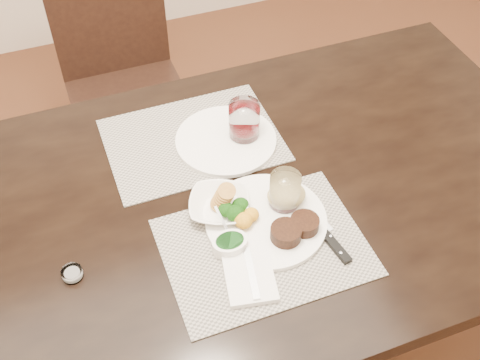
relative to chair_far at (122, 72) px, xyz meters
name	(u,v)px	position (x,y,z in m)	size (l,w,h in m)	color
ground_plane	(207,351)	(0.00, -0.93, -0.50)	(4.50, 4.50, 0.00)	#4F2B19
dining_table	(196,228)	(0.00, -0.93, 0.16)	(2.00, 1.00, 0.75)	black
chair_far	(122,72)	(0.00, 0.00, 0.00)	(0.42, 0.42, 0.90)	black
placemat_near	(264,247)	(0.11, -1.11, 0.25)	(0.46, 0.34, 0.00)	gray
placemat_far	(193,140)	(0.07, -0.70, 0.25)	(0.46, 0.34, 0.00)	gray
dinner_plate	(272,217)	(0.16, -1.04, 0.27)	(0.29, 0.29, 0.05)	white
napkin_fork	(248,267)	(0.06, -1.15, 0.26)	(0.14, 0.21, 0.02)	white
steak_knife	(330,237)	(0.27, -1.14, 0.26)	(0.04, 0.24, 0.01)	silver
cracker_bowl	(219,205)	(0.05, -0.97, 0.27)	(0.19, 0.19, 0.06)	white
sauce_ramekin	(230,244)	(0.04, -1.09, 0.27)	(0.08, 0.12, 0.07)	white
wine_glass_near	(285,194)	(0.21, -1.01, 0.30)	(0.07, 0.07, 0.10)	silver
far_plate	(226,140)	(0.15, -0.75, 0.26)	(0.27, 0.27, 0.01)	white
wine_glass_far	(244,123)	(0.20, -0.75, 0.30)	(0.08, 0.08, 0.11)	silver
salt_cellar	(72,274)	(-0.31, -1.03, 0.26)	(0.05, 0.05, 0.02)	silver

